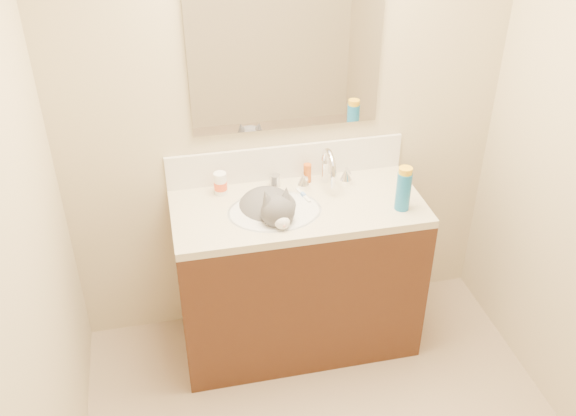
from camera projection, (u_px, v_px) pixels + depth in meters
name	position (u px, v px, depth m)	size (l,w,h in m)	color
room_shell	(374.00, 200.00, 1.91)	(2.24, 2.54, 2.52)	#C8B794
vanity_cabinet	(297.00, 278.00, 3.29)	(1.20, 0.55, 0.82)	#3F2011
counter_slab	(298.00, 208.00, 3.06)	(1.20, 0.55, 0.04)	beige
basin	(275.00, 223.00, 3.04)	(0.45, 0.36, 0.14)	silver
faucet	(328.00, 171.00, 3.14)	(0.28, 0.20, 0.21)	silver
cat	(270.00, 212.00, 3.04)	(0.37, 0.43, 0.33)	#494749
backsplash	(286.00, 162.00, 3.21)	(1.20, 0.02, 0.18)	white
mirror	(286.00, 47.00, 2.89)	(0.90, 0.02, 0.80)	white
pill_bottle	(220.00, 183.00, 3.10)	(0.06, 0.06, 0.11)	white
pill_label	(221.00, 185.00, 3.10)	(0.06, 0.06, 0.04)	#FD572A
silver_jar	(275.00, 180.00, 3.18)	(0.05, 0.05, 0.06)	#B7B7BC
amber_bottle	(307.00, 173.00, 3.20)	(0.04, 0.04, 0.10)	#C15316
toothbrush	(303.00, 195.00, 3.11)	(0.01, 0.13, 0.01)	white
toothbrush_head	(303.00, 195.00, 3.11)	(0.02, 0.03, 0.02)	#6C99E7
spray_can	(403.00, 191.00, 2.97)	(0.07, 0.07, 0.19)	#186BAA
spray_cap	(406.00, 172.00, 2.91)	(0.06, 0.06, 0.04)	gold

